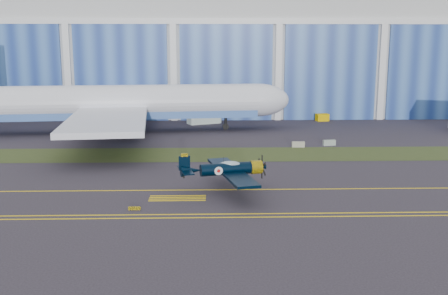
{
  "coord_description": "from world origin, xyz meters",
  "views": [
    {
      "loc": [
        -14.57,
        -61.54,
        16.12
      ],
      "look_at": [
        -12.76,
        3.13,
        3.21
      ],
      "focal_mm": 42.0,
      "sensor_mm": 36.0,
      "label": 1
    }
  ],
  "objects_px": {
    "warbird": "(226,169)",
    "tug": "(322,117)",
    "jetliner": "(119,65)",
    "shipping_container": "(204,116)"
  },
  "relations": [
    {
      "from": "warbird",
      "to": "jetliner",
      "type": "distance_m",
      "value": 45.4
    },
    {
      "from": "tug",
      "to": "warbird",
      "type": "bearing_deg",
      "value": -124.02
    },
    {
      "from": "jetliner",
      "to": "shipping_container",
      "type": "relative_size",
      "value": 11.51
    },
    {
      "from": "warbird",
      "to": "tug",
      "type": "relative_size",
      "value": 5.93
    },
    {
      "from": "jetliner",
      "to": "shipping_container",
      "type": "distance_m",
      "value": 21.16
    },
    {
      "from": "warbird",
      "to": "jetliner",
      "type": "xyz_separation_m",
      "value": [
        -18.13,
        40.48,
        9.68
      ]
    },
    {
      "from": "jetliner",
      "to": "tug",
      "type": "bearing_deg",
      "value": 11.69
    },
    {
      "from": "tug",
      "to": "shipping_container",
      "type": "bearing_deg",
      "value": 174.97
    },
    {
      "from": "shipping_container",
      "to": "warbird",
      "type": "bearing_deg",
      "value": -110.66
    },
    {
      "from": "shipping_container",
      "to": "tug",
      "type": "bearing_deg",
      "value": -17.43
    }
  ]
}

